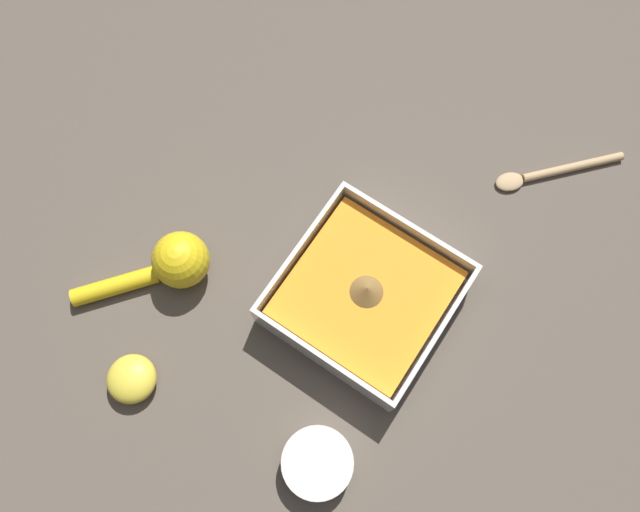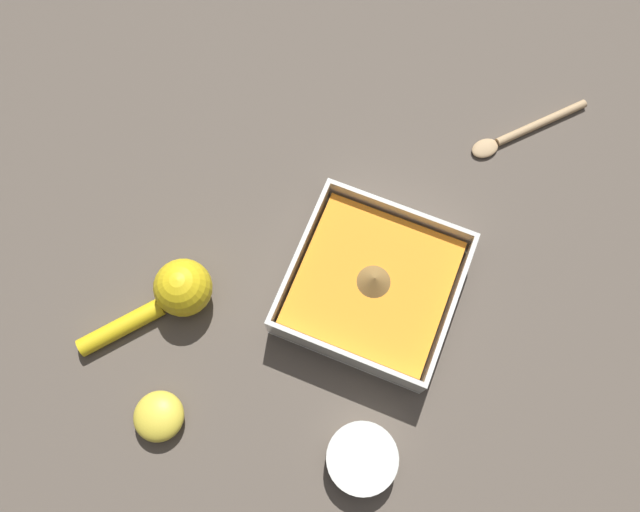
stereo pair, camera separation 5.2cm
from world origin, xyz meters
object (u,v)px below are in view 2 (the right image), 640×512
(spice_bowl, at_px, (362,458))
(wooden_spoon, at_px, (522,131))
(lemon_squeezer, at_px, (175,293))
(lemon_half, at_px, (159,416))
(square_dish, at_px, (372,286))

(spice_bowl, relative_size, wooden_spoon, 0.57)
(lemon_squeezer, distance_m, wooden_spoon, 0.54)
(spice_bowl, bearing_deg, wooden_spoon, 83.71)
(spice_bowl, distance_m, lemon_squeezer, 0.31)
(wooden_spoon, bearing_deg, spice_bowl, 36.07)
(lemon_half, height_order, wooden_spoon, lemon_half)
(square_dish, height_order, spice_bowl, square_dish)
(spice_bowl, distance_m, lemon_half, 0.25)
(spice_bowl, xyz_separation_m, wooden_spoon, (0.06, 0.51, -0.01))
(square_dish, height_order, lemon_half, square_dish)
(square_dish, xyz_separation_m, lemon_squeezer, (-0.23, -0.11, 0.01))
(spice_bowl, xyz_separation_m, lemon_squeezer, (-0.29, 0.10, 0.02))
(spice_bowl, bearing_deg, lemon_half, -169.22)
(spice_bowl, height_order, wooden_spoon, spice_bowl)
(square_dish, height_order, wooden_spoon, square_dish)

